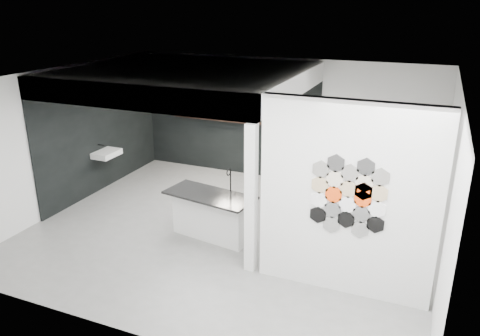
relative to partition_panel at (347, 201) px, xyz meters
name	(u,v)px	position (x,y,z in m)	size (l,w,h in m)	color
floor	(229,232)	(-2.23, 1.00, -1.40)	(7.00, 6.00, 0.01)	slate
partition_panel	(347,201)	(0.00, 0.00, 0.00)	(2.45, 0.15, 2.80)	silver
bay_clad_back	(229,124)	(-3.52, 3.97, -0.22)	(4.40, 0.04, 2.35)	black
bay_clad_left	(102,136)	(-5.70, 2.00, -0.22)	(0.04, 4.00, 2.35)	black
bulkhead	(187,79)	(-3.52, 2.00, 1.15)	(4.40, 4.00, 0.40)	silver
corner_column	(251,200)	(-1.41, 0.00, -0.22)	(0.16, 0.16, 2.35)	silver
fascia_beam	(128,97)	(-3.52, 0.08, 1.15)	(4.40, 0.16, 0.40)	silver
wall_basin	(107,154)	(-5.46, 1.80, -0.55)	(0.40, 0.60, 0.12)	silver
display_shelf	(231,121)	(-3.43, 3.87, -0.10)	(3.00, 0.15, 0.04)	black
kitchen_island	(213,214)	(-2.42, 0.74, -0.97)	(1.67, 0.94, 1.27)	silver
stockpot	(186,112)	(-4.61, 3.87, 0.01)	(0.23, 0.23, 0.19)	black
kettle	(280,122)	(-2.21, 3.87, -0.01)	(0.17, 0.17, 0.14)	black
glass_bowl	(286,123)	(-2.08, 3.87, -0.03)	(0.15, 0.15, 0.10)	gray
glass_vase	(286,122)	(-2.08, 3.87, -0.01)	(0.11, 0.11, 0.15)	gray
bottle_dark	(228,116)	(-3.50, 3.87, 0.00)	(0.06, 0.06, 0.16)	black
utensil_cup	(210,116)	(-3.98, 3.87, -0.04)	(0.07, 0.07, 0.09)	black
hex_tile_cluster	(349,197)	(0.03, -0.09, 0.10)	(1.04, 0.02, 1.16)	black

